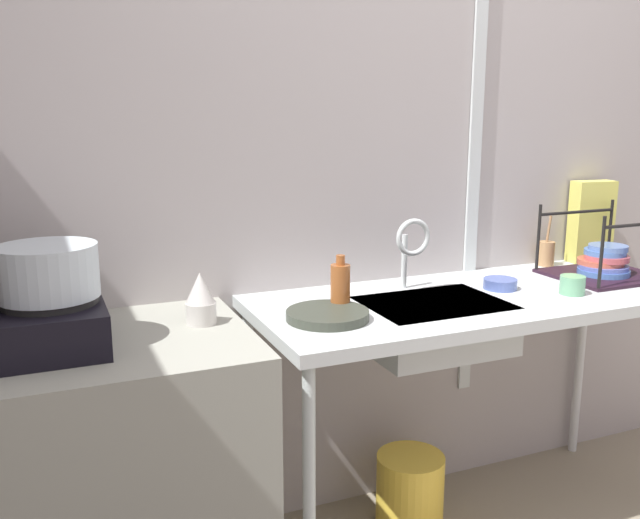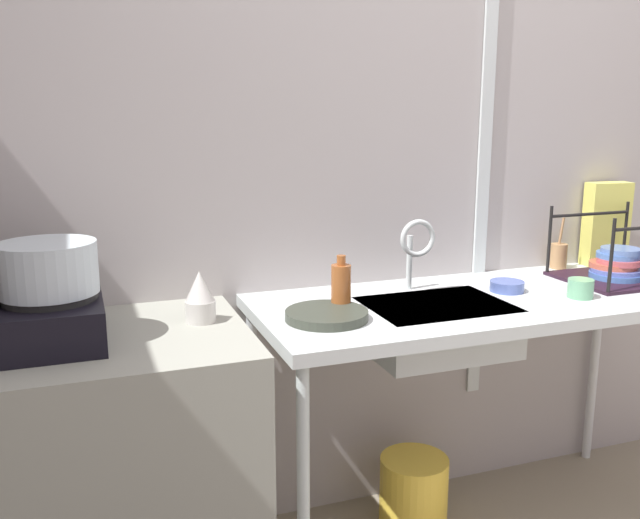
# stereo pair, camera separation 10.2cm
# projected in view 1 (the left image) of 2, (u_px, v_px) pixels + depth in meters

# --- Properties ---
(wall_back) EXTENTS (5.24, 0.10, 2.53)m
(wall_back) POSITION_uv_depth(u_px,v_px,m) (430.00, 167.00, 2.53)
(wall_back) COLOR #A69F9E
(wall_back) RESTS_ON ground
(wall_metal_strip) EXTENTS (0.05, 0.01, 2.02)m
(wall_metal_strip) POSITION_uv_depth(u_px,v_px,m) (476.00, 133.00, 2.51)
(wall_metal_strip) COLOR silver
(counter_concrete) EXTENTS (1.30, 0.63, 0.86)m
(counter_concrete) POSITION_uv_depth(u_px,v_px,m) (17.00, 505.00, 1.82)
(counter_concrete) COLOR gray
(counter_concrete) RESTS_ON ground
(counter_sink) EXTENTS (1.56, 0.63, 0.86)m
(counter_sink) POSITION_uv_depth(u_px,v_px,m) (480.00, 312.00, 2.30)
(counter_sink) COLOR silver
(counter_sink) RESTS_ON ground
(stove) EXTENTS (0.50, 0.36, 0.14)m
(stove) POSITION_uv_depth(u_px,v_px,m) (2.00, 329.00, 1.72)
(stove) COLOR black
(stove) RESTS_ON counter_concrete
(pot_on_right_burner) EXTENTS (0.25, 0.25, 0.14)m
(pot_on_right_burner) POSITION_uv_depth(u_px,v_px,m) (48.00, 271.00, 1.73)
(pot_on_right_burner) COLOR silver
(pot_on_right_burner) RESTS_ON stove
(percolator) EXTENTS (0.09, 0.09, 0.15)m
(percolator) POSITION_uv_depth(u_px,v_px,m) (200.00, 299.00, 1.96)
(percolator) COLOR beige
(percolator) RESTS_ON counter_concrete
(sink_basin) EXTENTS (0.45, 0.34, 0.16)m
(sink_basin) POSITION_uv_depth(u_px,v_px,m) (433.00, 326.00, 2.21)
(sink_basin) COLOR silver
(sink_basin) RESTS_ON counter_sink
(faucet) EXTENTS (0.13, 0.07, 0.25)m
(faucet) POSITION_uv_depth(u_px,v_px,m) (411.00, 242.00, 2.30)
(faucet) COLOR silver
(faucet) RESTS_ON counter_sink
(frying_pan) EXTENTS (0.25, 0.25, 0.03)m
(frying_pan) POSITION_uv_depth(u_px,v_px,m) (328.00, 315.00, 2.01)
(frying_pan) COLOR #353A2F
(frying_pan) RESTS_ON counter_sink
(dish_rack) EXTENTS (0.38, 0.33, 0.26)m
(dish_rack) POSITION_uv_depth(u_px,v_px,m) (604.00, 264.00, 2.52)
(dish_rack) COLOR black
(dish_rack) RESTS_ON counter_sink
(cup_by_rack) EXTENTS (0.08, 0.08, 0.06)m
(cup_by_rack) POSITION_uv_depth(u_px,v_px,m) (572.00, 285.00, 2.28)
(cup_by_rack) COLOR #63A077
(cup_by_rack) RESTS_ON counter_sink
(small_bowl_on_drainboard) EXTENTS (0.12, 0.12, 0.04)m
(small_bowl_on_drainboard) POSITION_uv_depth(u_px,v_px,m) (500.00, 284.00, 2.35)
(small_bowl_on_drainboard) COLOR #4C60A5
(small_bowl_on_drainboard) RESTS_ON counter_sink
(bottle_by_sink) EXTENTS (0.06, 0.06, 0.18)m
(bottle_by_sink) POSITION_uv_depth(u_px,v_px,m) (340.00, 287.00, 2.09)
(bottle_by_sink) COLOR #995225
(bottle_by_sink) RESTS_ON counter_sink
(cereal_box) EXTENTS (0.18, 0.10, 0.33)m
(cereal_box) POSITION_uv_depth(u_px,v_px,m) (591.00, 222.00, 2.76)
(cereal_box) COLOR #D1CC58
(cereal_box) RESTS_ON counter_sink
(utensil_jar) EXTENTS (0.06, 0.06, 0.20)m
(utensil_jar) POSITION_uv_depth(u_px,v_px,m) (546.00, 253.00, 2.70)
(utensil_jar) COLOR #A5794D
(utensil_jar) RESTS_ON counter_sink
(bucket_on_floor) EXTENTS (0.24, 0.24, 0.27)m
(bucket_on_floor) POSITION_uv_depth(u_px,v_px,m) (410.00, 490.00, 2.44)
(bucket_on_floor) COLOR yellow
(bucket_on_floor) RESTS_ON ground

